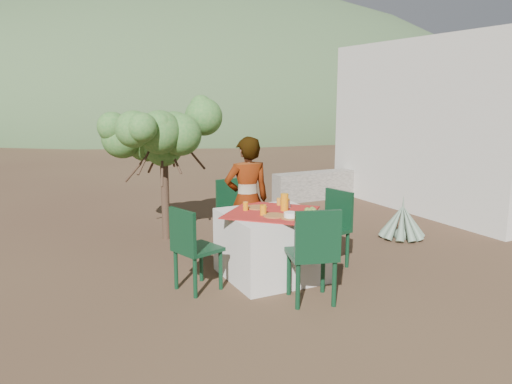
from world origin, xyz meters
TOP-DOWN VIEW (x-y plane):
  - ground at (0.00, 0.00)m, footprint 160.00×160.00m
  - table at (0.37, -0.01)m, footprint 1.30×1.30m
  - chair_far at (0.43, 1.14)m, footprint 0.48×0.48m
  - chair_near at (0.38, -0.88)m, footprint 0.57×0.57m
  - chair_left at (-0.59, -0.04)m, footprint 0.53×0.53m
  - chair_right at (1.21, -0.01)m, footprint 0.51×0.51m
  - person at (0.36, 0.61)m, footprint 0.62×0.45m
  - shrub_tree at (-0.22, 2.07)m, footprint 1.51×1.48m
  - agave at (2.80, 0.51)m, footprint 0.67×0.66m
  - guesthouse at (5.60, 1.80)m, footprint 3.20×4.20m
  - stone_wall at (3.60, 3.40)m, footprint 2.60×0.35m
  - hill_near_right at (12.00, 36.00)m, footprint 48.00×48.00m
  - hill_far_right at (28.00, 46.00)m, footprint 36.00×36.00m
  - plate_far at (0.31, 0.23)m, footprint 0.24×0.24m
  - plate_near at (0.30, -0.20)m, footprint 0.25×0.25m
  - glass_far at (0.14, 0.18)m, footprint 0.06×0.06m
  - glass_near at (0.22, -0.11)m, footprint 0.07×0.07m
  - juice_pitcher at (0.53, -0.03)m, footprint 0.09×0.09m
  - bowl_plate at (0.41, -0.36)m, footprint 0.22×0.22m
  - white_bowl at (0.41, -0.36)m, footprint 0.14×0.14m
  - jar_left at (0.65, 0.13)m, footprint 0.07×0.07m
  - jar_right at (0.61, 0.25)m, footprint 0.05×0.05m
  - napkin_holder at (0.62, 0.07)m, footprint 0.07×0.04m
  - fruit_cluster at (0.71, -0.29)m, footprint 0.14×0.13m

SIDE VIEW (x-z plane):
  - ground at x=0.00m, z-range 0.00..0.00m
  - hill_near_right at x=12.00m, z-range -10.00..10.00m
  - hill_far_right at x=28.00m, z-range -7.00..7.00m
  - agave at x=2.80m, z-range -0.12..0.59m
  - stone_wall at x=3.60m, z-range 0.00..0.55m
  - table at x=0.37m, z-range 0.00..0.76m
  - chair_left at x=-0.59m, z-range 0.05..0.96m
  - chair_right at x=1.21m, z-range 0.05..0.98m
  - chair_far at x=0.43m, z-range 0.05..1.00m
  - chair_near at x=0.38m, z-range 0.05..1.04m
  - bowl_plate at x=0.41m, z-range 0.76..0.77m
  - plate_far at x=0.31m, z-range 0.76..0.78m
  - plate_near at x=0.30m, z-range 0.76..0.78m
  - person at x=0.36m, z-range 0.00..1.56m
  - fruit_cluster at x=0.71m, z-range 0.76..0.83m
  - white_bowl at x=0.41m, z-range 0.77..0.83m
  - napkin_holder at x=0.62m, z-range 0.76..0.85m
  - jar_right at x=0.61m, z-range 0.76..0.85m
  - glass_far at x=0.14m, z-range 0.76..0.86m
  - jar_left at x=0.65m, z-range 0.76..0.87m
  - glass_near at x=0.22m, z-range 0.76..0.88m
  - juice_pitcher at x=0.53m, z-range 0.76..0.96m
  - shrub_tree at x=-0.22m, z-range 0.52..2.29m
  - guesthouse at x=5.60m, z-range 0.00..3.00m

